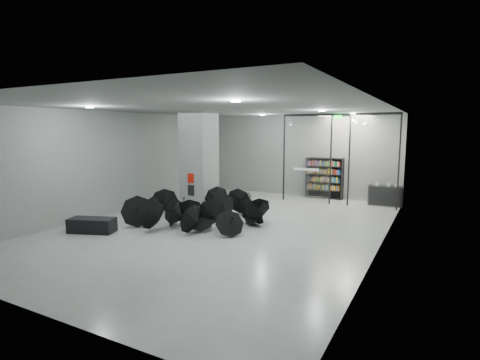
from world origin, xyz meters
The scene contains 10 objects.
room centered at (0.00, 0.00, 2.84)m, with size 14.00×14.02×4.01m.
column centered at (-2.50, 2.00, 2.00)m, with size 1.20×1.20×4.00m, color slate.
fire_cabinet centered at (-2.50, 1.38, 1.35)m, with size 0.28×0.04×0.38m, color #A50A07.
info_panel centered at (-2.50, 1.38, 0.85)m, with size 0.30×0.03×0.42m, color black.
exit_sign centered at (2.40, 5.30, 3.82)m, with size 0.30×0.06×0.15m, color #0CE533.
glass_partition centered at (2.39, 5.50, 2.18)m, with size 5.06×0.08×4.00m.
bench centered at (-3.44, -2.78, 0.23)m, with size 1.45×0.62×0.47m, color black.
bookshelf centered at (1.49, 6.75, 0.98)m, with size 1.79×0.36×1.96m, color black, non-canonical shape.
shop_counter centered at (4.36, 6.31, 0.43)m, with size 1.43×0.57×0.86m, color black.
umbrella_cluster centered at (-0.85, -0.09, 0.32)m, with size 5.44×4.58×1.33m.
Camera 1 is at (6.34, -10.90, 3.30)m, focal length 27.98 mm.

